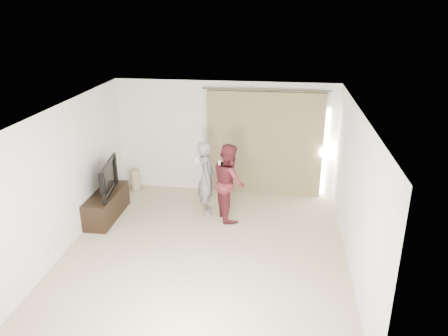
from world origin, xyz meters
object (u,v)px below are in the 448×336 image
Objects in this scene: tv_console at (106,205)px; person_woman at (229,182)px; tv at (104,178)px; person_man at (207,178)px.

person_woman is at bearing 7.45° from tv_console.
person_woman reaches higher than tv.
person_woman is at bearing -20.51° from person_man.
person_man reaches higher than tv.
tv is (0.00, 0.00, 0.61)m from tv_console.
tv_console is 0.61m from tv.
person_woman is (2.52, 0.33, 0.53)m from tv_console.
person_man reaches higher than tv_console.
tv is 0.73× the size of person_woman.
tv_console is 0.89× the size of person_woman.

